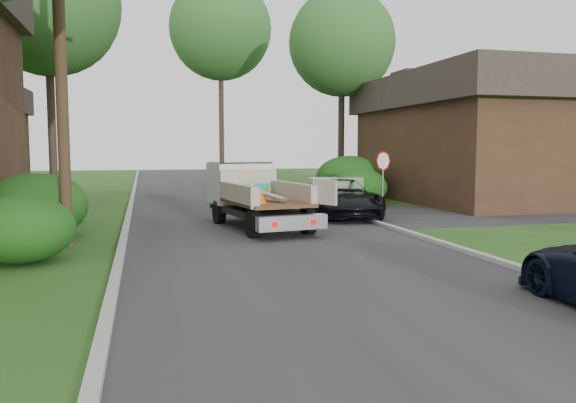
% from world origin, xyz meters
% --- Properties ---
extents(ground, '(120.00, 120.00, 0.00)m').
position_xyz_m(ground, '(0.00, 0.00, 0.00)').
color(ground, '#204A15').
rests_on(ground, ground).
extents(road, '(8.00, 90.00, 0.02)m').
position_xyz_m(road, '(0.00, 10.00, 0.00)').
color(road, '#28282B').
rests_on(road, ground).
extents(side_street, '(16.00, 7.00, 0.02)m').
position_xyz_m(side_street, '(12.00, 9.00, 0.01)').
color(side_street, '#28282B').
rests_on(side_street, ground).
extents(curb_left, '(0.20, 90.00, 0.12)m').
position_xyz_m(curb_left, '(-4.10, 10.00, 0.06)').
color(curb_left, '#9E9E99').
rests_on(curb_left, ground).
extents(curb_right, '(0.20, 90.00, 0.12)m').
position_xyz_m(curb_right, '(4.10, 10.00, 0.06)').
color(curb_right, '#9E9E99').
rests_on(curb_right, ground).
extents(stop_sign, '(0.71, 0.32, 2.48)m').
position_xyz_m(stop_sign, '(5.20, 9.00, 1.78)').
color(stop_sign, slate).
rests_on(stop_sign, ground).
extents(utility_pole, '(2.42, 1.25, 10.00)m').
position_xyz_m(utility_pole, '(-5.48, 4.98, 5.17)').
color(utility_pole, '#382619').
rests_on(utility_pole, ground).
extents(house_right, '(9.72, 12.96, 6.20)m').
position_xyz_m(house_right, '(13.00, 14.00, 3.16)').
color(house_right, '#3A2418').
rests_on(house_right, ground).
extents(hedge_left_a, '(2.34, 2.34, 1.53)m').
position_xyz_m(hedge_left_a, '(-6.20, 3.00, 0.77)').
color(hedge_left_a, '#174710').
rests_on(hedge_left_a, ground).
extents(hedge_left_b, '(2.86, 2.86, 1.87)m').
position_xyz_m(hedge_left_b, '(-6.50, 6.50, 0.94)').
color(hedge_left_b, '#174710').
rests_on(hedge_left_b, ground).
extents(hedge_left_c, '(2.60, 2.60, 1.70)m').
position_xyz_m(hedge_left_c, '(-6.80, 10.00, 0.85)').
color(hedge_left_c, '#174710').
rests_on(hedge_left_c, ground).
extents(hedge_right_a, '(2.60, 2.60, 1.70)m').
position_xyz_m(hedge_right_a, '(5.80, 13.00, 0.85)').
color(hedge_right_a, '#174710').
rests_on(hedge_right_a, ground).
extents(hedge_right_b, '(3.38, 3.38, 2.21)m').
position_xyz_m(hedge_right_b, '(6.50, 16.00, 1.10)').
color(hedge_right_b, '#174710').
rests_on(hedge_right_b, ground).
extents(tree_left_far, '(6.40, 6.40, 12.20)m').
position_xyz_m(tree_left_far, '(-7.50, 17.00, 8.98)').
color(tree_left_far, '#2D2119').
rests_on(tree_left_far, ground).
extents(tree_right_far, '(6.00, 6.00, 11.50)m').
position_xyz_m(tree_right_far, '(7.50, 20.00, 8.48)').
color(tree_right_far, '#2D2119').
rests_on(tree_right_far, ground).
extents(tree_center_far, '(7.20, 7.20, 14.60)m').
position_xyz_m(tree_center_far, '(2.00, 30.00, 10.98)').
color(tree_center_far, '#2D2119').
rests_on(tree_center_far, ground).
extents(flatbed_truck, '(3.14, 5.82, 2.10)m').
position_xyz_m(flatbed_truck, '(-0.08, 7.89, 1.14)').
color(flatbed_truck, black).
rests_on(flatbed_truck, ground).
extents(black_pickup, '(2.80, 5.34, 1.44)m').
position_xyz_m(black_pickup, '(3.60, 9.39, 0.72)').
color(black_pickup, black).
rests_on(black_pickup, ground).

